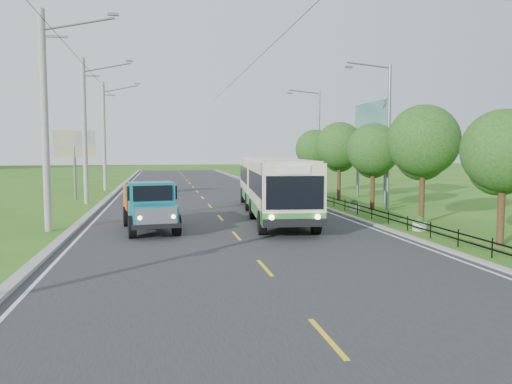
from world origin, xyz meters
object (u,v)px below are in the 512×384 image
object	(u,v)px
tree_third	(423,145)
billboard_right	(372,129)
tree_fifth	(339,149)
planter_far	(315,195)
pole_mid	(85,130)
dump_truck	(149,203)
planter_near	(420,224)
planter_mid	(354,206)
streetlight_far	(317,137)
tree_back	(315,151)
tree_fourth	(373,152)
billboard_left	(74,148)
bus	(271,182)
streetlight_mid	(386,131)
pole_near	(46,120)
tree_second	(502,155)
pole_far	(104,136)

from	to	relation	value
tree_third	billboard_right	distance (m)	12.18
tree_fifth	planter_far	bearing A→B (deg)	124.05
pole_mid	dump_truck	size ratio (longest dim) A/B	1.76
planter_near	planter_mid	xyz separation A→B (m)	(0.00, 8.00, 0.00)
streetlight_far	planter_far	xyz separation A→B (m)	(-2.04, -6.00, -4.62)
tree_fifth	planter_near	world-z (taller)	tree_fifth
tree_third	tree_back	distance (m)	18.00
streetlight_far	planter_far	size ratio (longest dim) A/B	13.54
tree_fourth	planter_near	world-z (taller)	tree_fourth
billboard_left	bus	world-z (taller)	billboard_left
streetlight_mid	planter_far	size ratio (longest dim) A/B	13.54
tree_back	billboard_right	bearing A→B (deg)	-68.30
dump_truck	planter_near	bearing A→B (deg)	-17.85
planter_far	pole_near	bearing A→B (deg)	-142.37
streetlight_mid	billboard_right	size ratio (longest dim) A/B	1.24
tree_second	streetlight_far	distance (m)	25.91
planter_near	tree_back	bearing A→B (deg)	86.43
bus	tree_back	bearing A→B (deg)	68.97
streetlight_mid	planter_far	bearing A→B (deg)	104.32
tree_fifth	planter_mid	world-z (taller)	tree_fifth
streetlight_mid	pole_far	bearing A→B (deg)	134.86
pole_far	tree_second	bearing A→B (deg)	-59.58
planter_far	planter_mid	bearing A→B (deg)	-90.00
tree_third	billboard_left	size ratio (longest dim) A/B	1.15
bus	streetlight_far	bearing A→B (deg)	69.44
pole_far	tree_fourth	bearing A→B (deg)	-46.15
pole_mid	planter_near	xyz separation A→B (m)	(16.86, -15.00, -4.81)
tree_fifth	streetlight_mid	xyz separation A→B (m)	(0.79, -6.14, 1.05)
streetlight_mid	planter_near	xyz separation A→B (m)	(-2.04, -8.00, -4.62)
tree_fourth	tree_fifth	size ratio (longest dim) A/B	0.93
streetlight_mid	billboard_left	world-z (taller)	streetlight_mid
planter_far	streetlight_far	bearing A→B (deg)	71.20
tree_fourth	tree_back	distance (m)	12.00
billboard_right	pole_far	bearing A→B (deg)	147.70
tree_back	pole_mid	bearing A→B (deg)	-164.16
planter_near	billboard_right	world-z (taller)	billboard_right
planter_near	planter_far	world-z (taller)	same
tree_fourth	billboard_right	distance (m)	6.59
pole_far	streetlight_mid	world-z (taller)	pole_far
bus	dump_truck	xyz separation A→B (m)	(-6.75, -4.41, -0.61)
tree_fourth	planter_near	size ratio (longest dim) A/B	8.06
tree_fifth	pole_near	bearing A→B (deg)	-148.41
bus	planter_near	bearing A→B (deg)	-44.44
planter_mid	planter_far	size ratio (longest dim) A/B	1.00
streetlight_mid	bus	distance (m)	8.27
tree_third	bus	distance (m)	8.46
tree_fourth	billboard_left	xyz separation A→B (m)	(-19.36, 9.86, 0.28)
pole_near	streetlight_mid	world-z (taller)	pole_near
tree_fifth	bus	world-z (taller)	tree_fifth
tree_second	billboard_left	distance (m)	29.20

